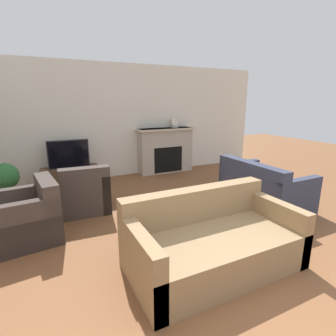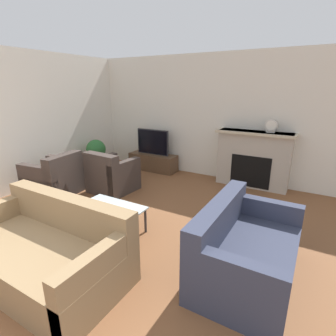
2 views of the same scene
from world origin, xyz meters
name	(u,v)px [view 1 (image 1 of 2)]	position (x,y,z in m)	size (l,w,h in m)	color
ground_plane	(285,333)	(0.00, 0.00, 0.00)	(20.00, 20.00, 0.00)	brown
wall_back	(112,122)	(0.00, 5.17, 1.35)	(8.25, 0.06, 2.70)	silver
fireplace	(165,149)	(1.31, 4.96, 0.60)	(1.54, 0.42, 1.16)	#B2A899
tv_stand	(71,176)	(-1.08, 4.85, 0.20)	(1.21, 0.43, 0.41)	brown
tv	(69,154)	(-1.08, 4.85, 0.71)	(0.86, 0.06, 0.61)	#232328
couch_sectional	(212,242)	(0.00, 1.04, 0.28)	(1.90, 1.00, 0.82)	#8C704C
couch_loveseat	(262,189)	(1.89, 2.13, 0.29)	(0.91, 1.50, 0.82)	#33384C
armchair_by_window	(27,219)	(-1.88, 2.60, 0.30)	(0.93, 0.91, 0.82)	#3D332D
armchair_accent	(85,194)	(-1.03, 3.27, 0.30)	(0.82, 0.84, 0.82)	#3D332D
coffee_table	(173,206)	(0.01, 2.01, 0.35)	(0.94, 0.70, 0.39)	#333338
potted_plant	(5,179)	(-2.23, 4.08, 0.51)	(0.46, 0.46, 0.79)	#AD704C
mantel_clock	(175,123)	(1.58, 4.96, 1.29)	(0.22, 0.07, 0.25)	beige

